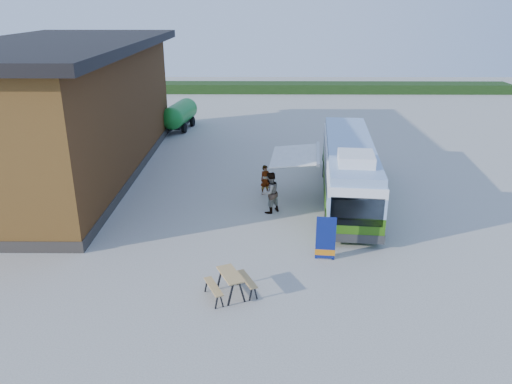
{
  "coord_description": "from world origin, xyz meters",
  "views": [
    {
      "loc": [
        0.63,
        -17.77,
        9.46
      ],
      "look_at": [
        0.43,
        3.26,
        1.4
      ],
      "focal_mm": 35.0,
      "sensor_mm": 36.0,
      "label": 1
    }
  ],
  "objects_px": {
    "bus": "(349,168)",
    "slurry_tanker": "(180,114)",
    "person_b": "(270,193)",
    "person_a": "(265,180)",
    "picnic_table": "(230,279)",
    "banner": "(325,242)"
  },
  "relations": [
    {
      "from": "person_a",
      "to": "person_b",
      "type": "distance_m",
      "value": 2.45
    },
    {
      "from": "person_b",
      "to": "picnic_table",
      "type": "bearing_deg",
      "value": 36.92
    },
    {
      "from": "person_a",
      "to": "banner",
      "type": "bearing_deg",
      "value": -99.45
    },
    {
      "from": "person_b",
      "to": "bus",
      "type": "bearing_deg",
      "value": 161.83
    },
    {
      "from": "bus",
      "to": "person_b",
      "type": "distance_m",
      "value": 4.37
    },
    {
      "from": "picnic_table",
      "to": "slurry_tanker",
      "type": "bearing_deg",
      "value": 78.91
    },
    {
      "from": "banner",
      "to": "person_a",
      "type": "height_order",
      "value": "banner"
    },
    {
      "from": "person_a",
      "to": "person_b",
      "type": "relative_size",
      "value": 0.78
    },
    {
      "from": "picnic_table",
      "to": "person_a",
      "type": "relative_size",
      "value": 1.22
    },
    {
      "from": "picnic_table",
      "to": "person_b",
      "type": "xyz_separation_m",
      "value": [
        1.46,
        7.27,
        0.37
      ]
    },
    {
      "from": "bus",
      "to": "picnic_table",
      "type": "height_order",
      "value": "bus"
    },
    {
      "from": "bus",
      "to": "slurry_tanker",
      "type": "relative_size",
      "value": 2.02
    },
    {
      "from": "picnic_table",
      "to": "slurry_tanker",
      "type": "distance_m",
      "value": 24.38
    },
    {
      "from": "banner",
      "to": "picnic_table",
      "type": "height_order",
      "value": "banner"
    },
    {
      "from": "person_b",
      "to": "person_a",
      "type": "bearing_deg",
      "value": -127.15
    },
    {
      "from": "banner",
      "to": "slurry_tanker",
      "type": "bearing_deg",
      "value": 118.67
    },
    {
      "from": "banner",
      "to": "person_b",
      "type": "xyz_separation_m",
      "value": [
        -2.08,
        4.64,
        0.27
      ]
    },
    {
      "from": "picnic_table",
      "to": "bus",
      "type": "bearing_deg",
      "value": 35.21
    },
    {
      "from": "bus",
      "to": "person_a",
      "type": "relative_size",
      "value": 7.34
    },
    {
      "from": "person_a",
      "to": "person_b",
      "type": "height_order",
      "value": "person_b"
    },
    {
      "from": "bus",
      "to": "banner",
      "type": "distance_m",
      "value": 6.7
    },
    {
      "from": "picnic_table",
      "to": "slurry_tanker",
      "type": "height_order",
      "value": "slurry_tanker"
    }
  ]
}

